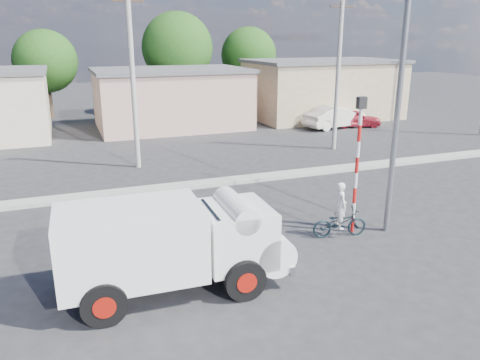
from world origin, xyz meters
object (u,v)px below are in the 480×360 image
object	(u,v)px
bicycle	(340,223)
cyclist	(340,214)
car_red	(355,118)
traffic_pole	(358,154)
car_cream	(335,117)
truck	(176,243)
streetlight	(396,76)

from	to	relation	value
bicycle	cyclist	size ratio (longest dim) A/B	1.17
bicycle	car_red	distance (m)	19.68
cyclist	car_red	world-z (taller)	cyclist
cyclist	traffic_pole	bearing A→B (deg)	-64.92
bicycle	traffic_pole	bearing A→B (deg)	-64.92
car_cream	truck	bearing A→B (deg)	127.99
traffic_pole	bicycle	bearing A→B (deg)	-164.95
traffic_pole	truck	bearing A→B (deg)	-165.95
cyclist	streetlight	distance (m)	4.49
car_cream	car_red	size ratio (longest dim) A/B	1.31
car_red	streetlight	world-z (taller)	streetlight
cyclist	streetlight	bearing A→B (deg)	-85.10
truck	bicycle	xyz separation A→B (m)	(5.55, 1.38, -0.81)
truck	car_red	distance (m)	24.32
truck	car_cream	size ratio (longest dim) A/B	1.21
car_cream	car_red	bearing A→B (deg)	-106.68
streetlight	cyclist	bearing A→B (deg)	174.87
cyclist	truck	bearing A→B (deg)	113.97
bicycle	streetlight	bearing A→B (deg)	-85.10
cyclist	car_red	distance (m)	19.68
cyclist	traffic_pole	distance (m)	1.95
truck	car_cream	xyz separation A→B (m)	(15.45, 17.56, -0.50)
traffic_pole	streetlight	size ratio (longest dim) A/B	0.48
car_cream	cyclist	bearing A→B (deg)	137.88
bicycle	car_cream	bearing A→B (deg)	-21.42
bicycle	streetlight	xyz separation A→B (m)	(1.54, -0.14, 4.50)
truck	traffic_pole	distance (m)	6.48
truck	cyclist	distance (m)	5.74
car_red	streetlight	size ratio (longest dim) A/B	0.40
truck	traffic_pole	world-z (taller)	traffic_pole
cyclist	traffic_pole	world-z (taller)	traffic_pole
truck	streetlight	world-z (taller)	streetlight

